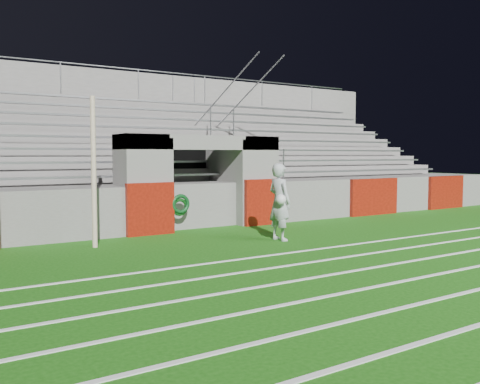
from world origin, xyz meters
TOP-DOWN VIEW (x-y plane):
  - ground at (0.00, 0.00)m, footprint 90.00×90.00m
  - field_post at (-3.59, 1.96)m, footprint 0.11×0.11m
  - field_markings at (0.00, -5.00)m, footprint 28.00×8.09m
  - stadium_structure at (0.00, 7.97)m, footprint 26.00×8.48m
  - goalkeeper_with_ball at (0.44, 0.44)m, footprint 0.54×0.75m
  - hose_coil at (-0.95, 2.92)m, footprint 0.53×0.14m

SIDE VIEW (x-z plane):
  - ground at x=0.00m, z-range 0.00..0.00m
  - field_markings at x=0.00m, z-range 0.00..0.01m
  - hose_coil at x=-0.95m, z-range 0.43..1.02m
  - goalkeeper_with_ball at x=0.44m, z-range 0.00..1.86m
  - stadium_structure at x=0.00m, z-range -1.22..4.20m
  - field_post at x=-3.59m, z-range 0.00..3.35m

